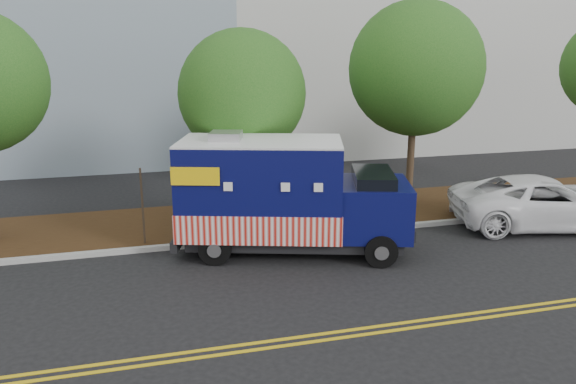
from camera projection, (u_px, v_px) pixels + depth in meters
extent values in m
plane|color=black|center=(247.00, 260.00, 15.55)|extent=(120.00, 120.00, 0.00)
cube|color=#9E9E99|center=(238.00, 241.00, 16.84)|extent=(120.00, 0.18, 0.15)
cube|color=#321D0D|center=(227.00, 220.00, 18.80)|extent=(120.00, 4.00, 0.15)
cube|color=gold|center=(288.00, 339.00, 11.40)|extent=(120.00, 0.10, 0.01)
cube|color=gold|center=(291.00, 345.00, 11.16)|extent=(120.00, 0.10, 0.01)
cylinder|color=#38281C|center=(244.00, 173.00, 18.71)|extent=(0.26, 0.26, 3.23)
sphere|color=#1C5718|center=(242.00, 93.00, 18.04)|extent=(4.11, 4.11, 4.11)
cylinder|color=#38281C|center=(411.00, 155.00, 20.31)|extent=(0.26, 0.26, 3.80)
sphere|color=#1C5718|center=(416.00, 69.00, 19.52)|extent=(4.69, 4.69, 4.69)
cube|color=#473828|center=(143.00, 209.00, 16.18)|extent=(0.06, 0.06, 2.40)
cube|color=black|center=(295.00, 236.00, 16.11)|extent=(6.28, 3.69, 0.30)
cube|color=#0A0C46|center=(261.00, 187.00, 15.77)|extent=(4.98, 3.65, 2.55)
cube|color=#B5150B|center=(261.00, 217.00, 16.01)|extent=(5.04, 3.73, 0.80)
cube|color=white|center=(260.00, 141.00, 15.44)|extent=(4.98, 3.65, 0.06)
cube|color=#B7B7BA|center=(226.00, 136.00, 15.44)|extent=(1.06, 1.06, 0.23)
cube|color=#0A0C46|center=(374.00, 208.00, 15.81)|extent=(2.50, 2.75, 1.49)
cube|color=black|center=(373.00, 183.00, 15.63)|extent=(1.63, 2.29, 0.69)
cube|color=black|center=(408.00, 225.00, 15.90)|extent=(0.71, 2.05, 0.32)
cube|color=black|center=(183.00, 234.00, 16.23)|extent=(0.89, 2.34, 0.30)
cube|color=#B7B7BA|center=(182.00, 184.00, 15.84)|extent=(0.61, 1.84, 2.02)
cube|color=#B7B7BA|center=(275.00, 175.00, 16.97)|extent=(1.84, 0.61, 1.17)
cube|color=yellow|center=(195.00, 176.00, 14.46)|extent=(1.22, 0.40, 0.48)
cube|color=yellow|center=(212.00, 157.00, 16.90)|extent=(1.22, 0.40, 0.48)
cylinder|color=black|center=(381.00, 251.00, 14.98)|extent=(0.94, 0.55, 0.89)
cylinder|color=black|center=(372.00, 226.00, 17.07)|extent=(0.94, 0.55, 0.89)
cylinder|color=black|center=(215.00, 249.00, 15.15)|extent=(0.94, 0.55, 0.89)
cylinder|color=black|center=(227.00, 224.00, 17.24)|extent=(0.94, 0.55, 0.89)
imported|color=white|center=(545.00, 202.00, 18.22)|extent=(6.39, 4.06, 1.64)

